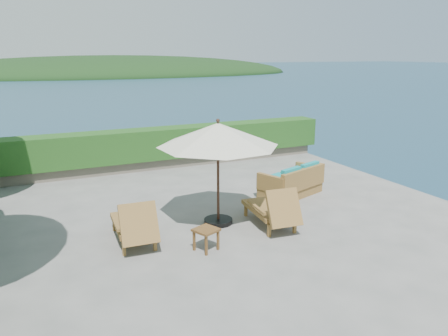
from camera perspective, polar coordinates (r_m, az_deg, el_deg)
name	(u,v)px	position (r m, az deg, el deg)	size (l,w,h in m)	color
ground	(227,224)	(10.08, 0.37, -7.29)	(12.00, 12.00, 0.00)	gray
foundation	(227,285)	(10.76, 0.36, -14.97)	(12.00, 12.00, 3.00)	#514840
offshore_island	(114,75)	(151.40, -14.13, 11.73)	(126.00, 57.60, 12.60)	black
planter_wall_far	(157,163)	(15.04, -8.77, 0.70)	(12.00, 0.60, 0.36)	#6C6457
hedge_far	(156,143)	(14.90, -8.87, 3.21)	(12.40, 0.90, 1.00)	#144617
patio_umbrella	(218,136)	(9.54, -0.79, 4.25)	(3.38, 3.38, 2.42)	black
lounge_left	(134,224)	(9.13, -11.64, -7.16)	(0.86, 1.79, 1.01)	brown
lounge_right	(272,209)	(9.83, 6.34, -5.33)	(0.89, 1.82, 1.01)	brown
side_table	(206,233)	(8.67, -2.37, -8.43)	(0.56, 0.56, 0.45)	brown
wicker_loveseat	(292,183)	(12.08, 8.92, -1.97)	(2.02, 1.48, 0.89)	brown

